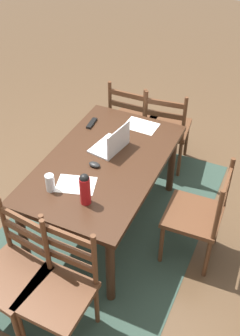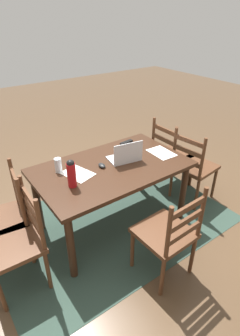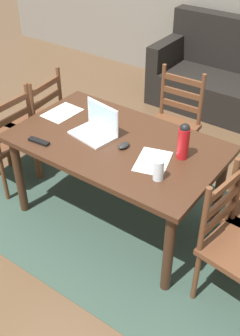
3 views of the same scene
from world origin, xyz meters
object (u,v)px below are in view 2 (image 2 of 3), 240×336
object	(u,v)px
chair_right_far	(18,243)
chair_right_near	(5,218)
laptop	(126,156)
dining_table	(112,174)
chair_far_head	(168,234)
tv_remote	(126,142)
water_bottle	(71,173)
computer_mouse	(102,165)
drinking_glass	(58,165)
chair_left_far	(193,167)
chair_left_near	(171,155)

from	to	relation	value
chair_right_far	chair_right_near	bearing A→B (deg)	-89.94
chair_right_near	laptop	xyz separation A→B (m)	(-1.23, 0.18, 0.34)
chair_right_far	chair_right_near	size ratio (longest dim) A/B	1.00
dining_table	chair_far_head	bearing A→B (deg)	90.10
chair_right_near	laptop	distance (m)	1.29
chair_right_far	tv_remote	bearing A→B (deg)	-160.57
water_bottle	computer_mouse	world-z (taller)	water_bottle
chair_right_far	drinking_glass	world-z (taller)	chair_right_far
dining_table	computer_mouse	xyz separation A→B (m)	(0.09, -0.04, 0.11)
dining_table	water_bottle	size ratio (longest dim) A/B	5.83
chair_left_far	water_bottle	world-z (taller)	water_bottle
chair_left_near	drinking_glass	world-z (taller)	chair_left_near
dining_table	water_bottle	world-z (taller)	water_bottle
chair_far_head	chair_left_far	bearing A→B (deg)	-148.60
drinking_glass	tv_remote	xyz separation A→B (m)	(-0.92, -0.14, -0.06)
chair_far_head	computer_mouse	bearing A→B (deg)	-83.98
chair_left_far	chair_right_near	bearing A→B (deg)	-9.92
chair_far_head	tv_remote	distance (m)	1.29
water_bottle	computer_mouse	size ratio (longest dim) A/B	2.64
chair_far_head	chair_right_near	world-z (taller)	same
chair_left_far	drinking_glass	size ratio (longest dim) A/B	6.67
chair_far_head	chair_left_near	bearing A→B (deg)	-135.98
chair_right_far	tv_remote	world-z (taller)	chair_right_far
chair_far_head	chair_right_near	bearing A→B (deg)	-43.77
laptop	chair_right_near	bearing A→B (deg)	-8.23
chair_right_far	chair_left_far	xyz separation A→B (m)	(-2.11, 0.00, 0.00)
chair_right_near	tv_remote	xyz separation A→B (m)	(-1.50, -0.16, 0.29)
laptop	water_bottle	bearing A→B (deg)	8.23
water_bottle	tv_remote	size ratio (longest dim) A/B	1.55
dining_table	chair_right_near	bearing A→B (deg)	-9.65
water_bottle	dining_table	bearing A→B (deg)	-168.96
chair_left_far	tv_remote	distance (m)	0.86
tv_remote	dining_table	bearing A→B (deg)	-57.66
dining_table	chair_left_near	xyz separation A→B (m)	(-1.06, -0.19, -0.19)
chair_right_far	laptop	distance (m)	1.29
chair_left_near	computer_mouse	size ratio (longest dim) A/B	9.50
chair_left_near	tv_remote	bearing A→B (deg)	-14.40
laptop	computer_mouse	world-z (taller)	laptop
chair_far_head	chair_left_near	world-z (taller)	same
computer_mouse	drinking_glass	bearing A→B (deg)	-18.84
tv_remote	chair_far_head	bearing A→B (deg)	-25.94
chair_left_far	water_bottle	bearing A→B (deg)	-3.55
chair_right_far	chair_far_head	xyz separation A→B (m)	(-1.06, 0.65, 0.00)
dining_table	drinking_glass	distance (m)	0.54
dining_table	water_bottle	distance (m)	0.54
chair_left_near	chair_right_near	distance (m)	2.11
chair_left_near	water_bottle	xyz separation A→B (m)	(1.54, 0.28, 0.42)
chair_left_far	dining_table	bearing A→B (deg)	-10.19
chair_far_head	laptop	xyz separation A→B (m)	(-0.18, -0.84, 0.34)
chair_right_near	computer_mouse	bearing A→B (deg)	171.67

